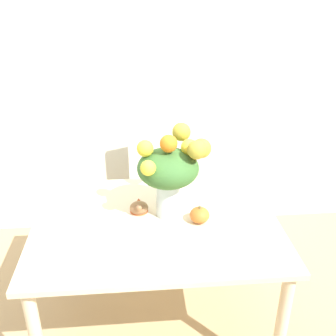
{
  "coord_description": "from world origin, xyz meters",
  "views": [
    {
      "loc": [
        -0.09,
        -1.72,
        1.89
      ],
      "look_at": [
        0.07,
        0.05,
        1.02
      ],
      "focal_mm": 42.0,
      "sensor_mm": 36.0,
      "label": 1
    }
  ],
  "objects": [
    {
      "name": "ground_plane",
      "position": [
        0.0,
        0.0,
        0.0
      ],
      "size": [
        12.0,
        12.0,
        0.0
      ],
      "primitive_type": "plane",
      "color": "tan"
    },
    {
      "name": "turkey_figurine",
      "position": [
        -0.09,
        0.08,
        0.78
      ],
      "size": [
        0.1,
        0.13,
        0.08
      ],
      "color": "#936642",
      "rests_on": "dining_table"
    },
    {
      "name": "pumpkin",
      "position": [
        0.22,
        -0.03,
        0.78
      ],
      "size": [
        0.1,
        0.1,
        0.09
      ],
      "color": "orange",
      "rests_on": "dining_table"
    },
    {
      "name": "dining_table",
      "position": [
        0.0,
        0.0,
        0.64
      ],
      "size": [
        1.27,
        0.95,
        0.74
      ],
      "color": "beige",
      "rests_on": "ground_plane"
    },
    {
      "name": "wall_back",
      "position": [
        0.0,
        1.12,
        1.35
      ],
      "size": [
        8.0,
        0.06,
        2.7
      ],
      "color": "silver",
      "rests_on": "ground_plane"
    },
    {
      "name": "dining_chair_near_window",
      "position": [
        0.07,
        0.8,
        0.48
      ],
      "size": [
        0.48,
        0.48,
        0.94
      ],
      "rotation": [
        0.0,
        0.0,
        0.15
      ],
      "color": "silver",
      "rests_on": "ground_plane"
    },
    {
      "name": "flower_vase",
      "position": [
        0.08,
        0.05,
        1.01
      ],
      "size": [
        0.38,
        0.33,
        0.47
      ],
      "color": "silver",
      "rests_on": "dining_table"
    }
  ]
}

